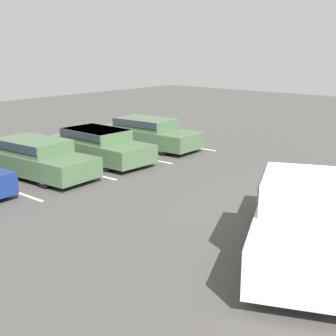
% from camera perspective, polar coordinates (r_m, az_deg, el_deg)
% --- Properties ---
extents(ground_plane, '(60.00, 60.00, 0.00)m').
position_cam_1_polar(ground_plane, '(11.57, 18.31, -7.66)').
color(ground_plane, '#4C4947').
extents(stall_stripe_c, '(0.12, 5.16, 0.01)m').
position_cam_1_polar(stall_stripe_c, '(17.26, -12.21, 0.12)').
color(stall_stripe_c, white).
rests_on(stall_stripe_c, ground_plane).
extents(stall_stripe_d, '(0.12, 5.16, 0.01)m').
position_cam_1_polar(stall_stripe_d, '(19.06, -5.43, 1.76)').
color(stall_stripe_d, white).
rests_on(stall_stripe_d, ground_plane).
extents(stall_stripe_e, '(0.12, 5.16, 0.01)m').
position_cam_1_polar(stall_stripe_e, '(21.09, 0.12, 3.09)').
color(stall_stripe_e, white).
rests_on(stall_stripe_e, ground_plane).
extents(pickup_truck, '(5.90, 4.16, 1.76)m').
position_cam_1_polar(pickup_truck, '(10.13, 16.96, -5.42)').
color(pickup_truck, white).
rests_on(pickup_truck, ground_plane).
extents(parked_sedan_b, '(2.00, 4.67, 1.24)m').
position_cam_1_polar(parked_sedan_b, '(16.24, -15.91, 1.35)').
color(parked_sedan_b, '#4C6B47').
rests_on(parked_sedan_b, ground_plane).
extents(parked_sedan_c, '(1.85, 4.56, 1.23)m').
position_cam_1_polar(parked_sedan_c, '(17.79, -8.59, 2.88)').
color(parked_sedan_c, '#4C6B47').
rests_on(parked_sedan_c, ground_plane).
extents(parked_sedan_d, '(1.92, 4.79, 1.27)m').
position_cam_1_polar(parked_sedan_d, '(20.00, -2.57, 4.39)').
color(parked_sedan_d, '#4C6B47').
rests_on(parked_sedan_d, ground_plane).
extents(wheel_stop_curb, '(1.79, 0.20, 0.14)m').
position_cam_1_polar(wheel_stop_curb, '(22.03, -9.10, 3.59)').
color(wheel_stop_curb, '#B7B2A8').
rests_on(wheel_stop_curb, ground_plane).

